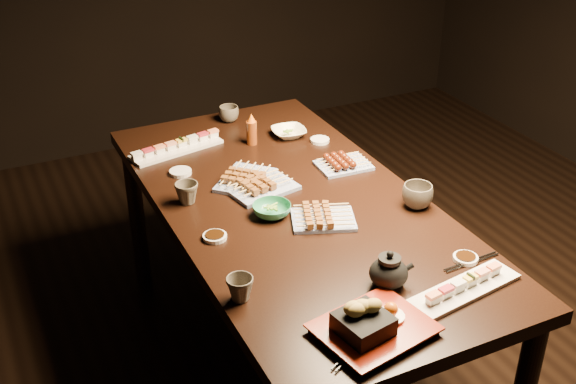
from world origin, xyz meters
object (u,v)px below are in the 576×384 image
(teacup_far_left, at_px, (187,193))
(teacup_near_left, at_px, (240,289))
(teacup_far_right, at_px, (229,114))
(sushi_platter_far, at_px, (176,146))
(yakitori_plate_right, at_px, (323,215))
(edamame_bowl_cream, at_px, (289,132))
(dining_table, at_px, (294,287))
(teacup_mid_right, at_px, (417,196))
(teapot, at_px, (389,269))
(sushi_platter_near, at_px, (464,285))
(yakitori_plate_center, at_px, (261,182))
(yakitori_plate_left, at_px, (246,175))
(tempura_tray, at_px, (375,317))
(condiment_bottle, at_px, (252,129))
(edamame_bowl_green, at_px, (272,210))

(teacup_far_left, bearing_deg, teacup_near_left, -94.21)
(teacup_near_left, relative_size, teacup_far_right, 0.90)
(sushi_platter_far, height_order, teacup_far_left, teacup_far_left)
(yakitori_plate_right, bearing_deg, edamame_bowl_cream, 95.14)
(dining_table, relative_size, teacup_mid_right, 16.36)
(sushi_platter_far, xyz_separation_m, teapot, (0.28, -1.16, 0.03))
(sushi_platter_near, distance_m, yakitori_plate_center, 0.88)
(sushi_platter_far, xyz_separation_m, yakitori_plate_right, (0.28, -0.76, 0.00))
(edamame_bowl_cream, distance_m, teacup_far_right, 0.31)
(yakitori_plate_right, bearing_deg, yakitori_plate_left, 130.01)
(sushi_platter_near, xyz_separation_m, tempura_tray, (-0.34, -0.04, 0.03))
(edamame_bowl_cream, xyz_separation_m, teapot, (-0.20, -1.09, 0.04))
(yakitori_plate_center, xyz_separation_m, yakitori_plate_left, (-0.03, 0.08, -0.00))
(sushi_platter_near, distance_m, teapot, 0.22)
(yakitori_plate_right, height_order, condiment_bottle, condiment_bottle)
(yakitori_plate_left, relative_size, tempura_tray, 0.78)
(yakitori_plate_center, xyz_separation_m, condiment_bottle, (0.13, 0.38, 0.04))
(sushi_platter_far, distance_m, teacup_far_right, 0.36)
(edamame_bowl_green, bearing_deg, tempura_tray, -90.87)
(edamame_bowl_cream, height_order, teacup_far_right, teacup_far_right)
(dining_table, xyz_separation_m, teacup_far_left, (-0.35, 0.17, 0.41))
(yakitori_plate_right, height_order, teacup_far_right, teacup_far_right)
(edamame_bowl_cream, xyz_separation_m, teacup_mid_right, (0.15, -0.74, 0.03))
(edamame_bowl_green, xyz_separation_m, teacup_far_right, (0.17, 0.83, 0.01))
(edamame_bowl_cream, xyz_separation_m, tempura_tray, (-0.35, -1.26, 0.04))
(dining_table, bearing_deg, teacup_near_left, -132.37)
(dining_table, height_order, teacup_mid_right, teacup_mid_right)
(teapot, bearing_deg, edamame_bowl_cream, 92.47)
(tempura_tray, distance_m, teacup_mid_right, 0.72)
(edamame_bowl_green, relative_size, condiment_bottle, 0.99)
(edamame_bowl_cream, distance_m, teacup_far_left, 0.68)
(yakitori_plate_left, bearing_deg, edamame_bowl_green, -138.32)
(sushi_platter_far, height_order, teapot, teapot)
(dining_table, bearing_deg, sushi_platter_near, -72.97)
(edamame_bowl_cream, bearing_deg, yakitori_plate_left, -137.33)
(yakitori_plate_right, relative_size, edamame_bowl_cream, 1.50)
(dining_table, distance_m, tempura_tray, 0.86)
(edamame_bowl_cream, xyz_separation_m, teacup_far_right, (-0.17, 0.26, 0.02))
(yakitori_plate_left, bearing_deg, teacup_near_left, -159.51)
(yakitori_plate_center, distance_m, teacup_far_right, 0.66)
(yakitori_plate_center, bearing_deg, teacup_far_right, 67.82)
(yakitori_plate_left, relative_size, teapot, 1.72)
(dining_table, distance_m, condiment_bottle, 0.69)
(dining_table, height_order, edamame_bowl_green, edamame_bowl_green)
(edamame_bowl_green, bearing_deg, yakitori_plate_right, -38.81)
(sushi_platter_near, distance_m, tempura_tray, 0.34)
(edamame_bowl_cream, bearing_deg, condiment_bottle, -179.79)
(sushi_platter_near, xyz_separation_m, edamame_bowl_cream, (0.01, 1.22, -0.01))
(sushi_platter_far, bearing_deg, teacup_mid_right, 116.20)
(teacup_near_left, xyz_separation_m, teacup_mid_right, (0.77, 0.22, 0.01))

